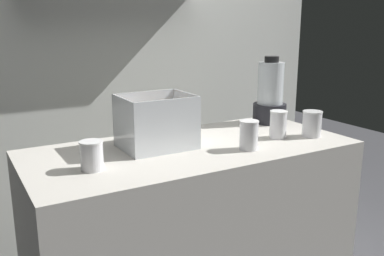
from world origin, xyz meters
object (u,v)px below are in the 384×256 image
juice_cup_carrot_left (249,137)px  juice_cup_beet_right (312,125)px  juice_cup_carrot_far_left (92,158)px  juice_cup_beet_middle (278,126)px  blender_pitcher (270,96)px  carrot_display_bin (157,131)px

juice_cup_carrot_left → juice_cup_beet_right: 0.38m
juice_cup_carrot_left → juice_cup_carrot_far_left: bearing=173.2°
juice_cup_beet_middle → blender_pitcher: bearing=57.4°
juice_cup_beet_middle → juice_cup_carrot_left: bearing=-160.7°
blender_pitcher → juice_cup_carrot_left: 0.53m
juice_cup_carrot_far_left → blender_pitcher: bearing=14.5°
carrot_display_bin → blender_pitcher: (0.71, 0.12, 0.07)m
juice_cup_carrot_far_left → juice_cup_beet_middle: 0.87m
juice_cup_beet_right → blender_pitcher: bearing=87.2°
carrot_display_bin → juice_cup_carrot_left: carrot_display_bin is taller
blender_pitcher → juice_cup_beet_right: bearing=-92.8°
blender_pitcher → juice_cup_carrot_left: size_ratio=2.81×
juice_cup_beet_right → juice_cup_carrot_left: bearing=-176.6°
blender_pitcher → juice_cup_carrot_far_left: blender_pitcher is taller
blender_pitcher → juice_cup_carrot_left: blender_pitcher is taller
carrot_display_bin → juice_cup_carrot_far_left: size_ratio=2.76×
juice_cup_carrot_far_left → juice_cup_beet_middle: (0.87, 0.00, 0.01)m
carrot_display_bin → blender_pitcher: 0.73m
carrot_display_bin → juice_cup_carrot_left: (0.32, -0.22, -0.02)m
blender_pitcher → juice_cup_carrot_left: bearing=-139.1°
juice_cup_beet_middle → juice_cup_beet_right: 0.16m
juice_cup_carrot_left → juice_cup_beet_middle: bearing=19.3°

